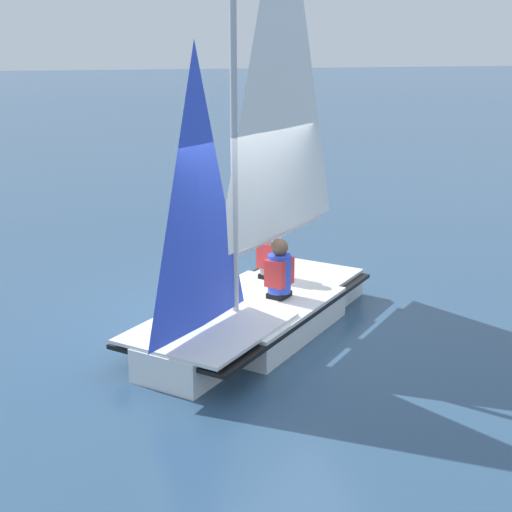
% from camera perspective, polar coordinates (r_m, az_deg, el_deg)
% --- Properties ---
extents(ground_plane, '(260.00, 260.00, 0.00)m').
position_cam_1_polar(ground_plane, '(9.18, -0.00, -5.93)').
color(ground_plane, '#2D4C6B').
extents(sailboat_main, '(3.57, 4.02, 5.77)m').
position_cam_1_polar(sailboat_main, '(8.95, 0.20, -0.71)').
color(sailboat_main, white).
rests_on(sailboat_main, ground_plane).
extents(sailor_helm, '(0.42, 0.43, 1.16)m').
position_cam_1_polar(sailor_helm, '(9.14, 1.88, -1.91)').
color(sailor_helm, black).
rests_on(sailor_helm, ground_plane).
extents(sailor_crew, '(0.42, 0.43, 1.16)m').
position_cam_1_polar(sailor_crew, '(9.92, 1.15, -0.44)').
color(sailor_crew, black).
rests_on(sailor_crew, ground_plane).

